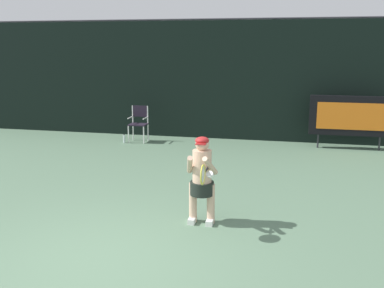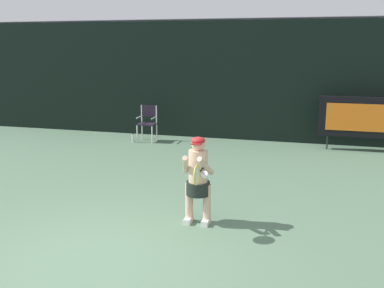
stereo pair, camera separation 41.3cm
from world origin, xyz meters
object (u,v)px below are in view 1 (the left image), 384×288
object	(u,v)px
scoreboard	(350,116)
water_bottle	(124,139)
tennis_player	(202,177)
umpire_chair	(139,121)
tennis_racket	(203,174)

from	to	relation	value
scoreboard	water_bottle	size ratio (longest dim) A/B	8.30
tennis_player	scoreboard	bearing A→B (deg)	64.26
umpire_chair	water_bottle	size ratio (longest dim) A/B	4.08
umpire_chair	tennis_player	bearing A→B (deg)	-61.72
scoreboard	tennis_racket	size ratio (longest dim) A/B	3.65
tennis_player	tennis_racket	xyz separation A→B (m)	(0.12, -0.52, 0.21)
umpire_chair	tennis_racket	world-z (taller)	tennis_racket
scoreboard	water_bottle	distance (m)	6.54
tennis_racket	umpire_chair	bearing A→B (deg)	108.28
scoreboard	umpire_chair	distance (m)	6.11
umpire_chair	tennis_racket	size ratio (longest dim) A/B	1.79
scoreboard	water_bottle	bearing A→B (deg)	-174.57
umpire_chair	tennis_racket	xyz separation A→B (m)	(3.25, -6.34, 0.37)
water_bottle	scoreboard	bearing A→B (deg)	5.43
tennis_player	water_bottle	bearing A→B (deg)	122.36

